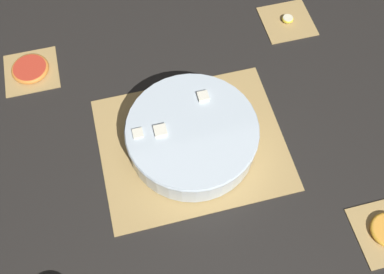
% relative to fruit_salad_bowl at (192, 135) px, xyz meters
% --- Properties ---
extents(ground_plane, '(6.00, 6.00, 0.00)m').
position_rel_fruit_salad_bowl_xyz_m(ground_plane, '(0.00, 0.00, -0.05)').
color(ground_plane, black).
extents(bamboo_mat_center, '(0.41, 0.34, 0.01)m').
position_rel_fruit_salad_bowl_xyz_m(bamboo_mat_center, '(0.00, 0.00, -0.04)').
color(bamboo_mat_center, tan).
rests_on(bamboo_mat_center, ground_plane).
extents(coaster_mat_far_left, '(0.13, 0.13, 0.01)m').
position_rel_fruit_salad_bowl_xyz_m(coaster_mat_far_left, '(-0.34, 0.30, -0.04)').
color(coaster_mat_far_left, tan).
rests_on(coaster_mat_far_left, ground_plane).
extents(coaster_mat_far_right, '(0.13, 0.13, 0.01)m').
position_rel_fruit_salad_bowl_xyz_m(coaster_mat_far_right, '(0.34, 0.30, -0.04)').
color(coaster_mat_far_right, tan).
rests_on(coaster_mat_far_right, ground_plane).
extents(fruit_salad_bowl, '(0.29, 0.29, 0.08)m').
position_rel_fruit_salad_bowl_xyz_m(fruit_salad_bowl, '(0.00, 0.00, 0.00)').
color(fruit_salad_bowl, silver).
rests_on(fruit_salad_bowl, bamboo_mat_center).
extents(banana_coin_single, '(0.03, 0.03, 0.01)m').
position_rel_fruit_salad_bowl_xyz_m(banana_coin_single, '(0.34, 0.30, -0.03)').
color(banana_coin_single, '#F7EFC6').
rests_on(banana_coin_single, coaster_mat_far_right).
extents(grapefruit_slice, '(0.09, 0.09, 0.01)m').
position_rel_fruit_salad_bowl_xyz_m(grapefruit_slice, '(-0.34, 0.30, -0.03)').
color(grapefruit_slice, red).
rests_on(grapefruit_slice, coaster_mat_far_left).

